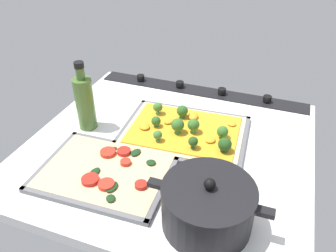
{
  "coord_description": "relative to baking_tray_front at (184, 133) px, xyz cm",
  "views": [
    {
      "loc": [
        -25.56,
        70.82,
        57.89
      ],
      "look_at": [
        0.65,
        -1.01,
        5.48
      ],
      "focal_mm": 35.89,
      "sensor_mm": 36.0,
      "label": 1
    }
  ],
  "objects": [
    {
      "name": "ground_plane",
      "position": [
        2.55,
        6.02,
        -1.87
      ],
      "size": [
        77.57,
        73.06,
        3.0
      ],
      "primitive_type": "cube",
      "color": "white"
    },
    {
      "name": "stove_control_panel",
      "position": [
        2.55,
        -27.01,
        0.19
      ],
      "size": [
        74.47,
        7.0,
        2.6
      ],
      "color": "black",
      "rests_on": "ground_plane"
    },
    {
      "name": "baking_tray_front",
      "position": [
        0.0,
        0.0,
        0.0
      ],
      "size": [
        37.41,
        28.7,
        1.3
      ],
      "color": "slate",
      "rests_on": "ground_plane"
    },
    {
      "name": "broccoli_pizza",
      "position": [
        -0.33,
        0.21,
        1.49
      ],
      "size": [
        34.88,
        26.16,
        5.93
      ],
      "color": "beige",
      "rests_on": "baking_tray_front"
    },
    {
      "name": "baking_tray_back",
      "position": [
        13.45,
        23.12,
        0.01
      ],
      "size": [
        33.37,
        25.44,
        1.3
      ],
      "color": "slate",
      "rests_on": "ground_plane"
    },
    {
      "name": "veggie_pizza_back",
      "position": [
        13.14,
        23.02,
        0.72
      ],
      "size": [
        30.89,
        22.96,
        1.9
      ],
      "color": "#E0B383",
      "rests_on": "baking_tray_back"
    },
    {
      "name": "cooking_pot",
      "position": [
        -14.33,
        29.2,
        4.77
      ],
      "size": [
        26.26,
        19.44,
        12.57
      ],
      "color": "black",
      "rests_on": "ground_plane"
    },
    {
      "name": "oil_bottle",
      "position": [
        28.55,
        6.23,
        8.31
      ],
      "size": [
        5.42,
        5.42,
        21.07
      ],
      "color": "#476B2D",
      "rests_on": "ground_plane"
    }
  ]
}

